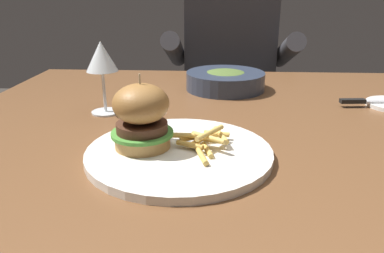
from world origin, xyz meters
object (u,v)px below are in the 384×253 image
object	(u,v)px
main_plate	(179,153)
diner_person	(228,98)
burger_sandwich	(141,116)
wine_glass	(102,60)
soup_bowl	(226,80)
table_knife	(375,101)

from	to	relation	value
main_plate	diner_person	size ratio (longest dim) A/B	0.27
main_plate	burger_sandwich	distance (m)	0.09
burger_sandwich	wine_glass	distance (m)	0.26
soup_bowl	diner_person	world-z (taller)	diner_person
main_plate	wine_glass	world-z (taller)	wine_glass
wine_glass	diner_person	xyz separation A→B (m)	(0.31, 0.76, -0.30)
burger_sandwich	table_knife	size ratio (longest dim) A/B	0.60
wine_glass	soup_bowl	bearing A→B (deg)	39.25
soup_bowl	burger_sandwich	bearing A→B (deg)	-109.00
main_plate	wine_glass	bearing A→B (deg)	129.76
main_plate	table_knife	distance (m)	0.55
diner_person	main_plate	bearing A→B (deg)	-97.01
diner_person	wine_glass	bearing A→B (deg)	-112.37
burger_sandwich	wine_glass	size ratio (longest dim) A/B	0.78
main_plate	diner_person	world-z (taller)	diner_person
table_knife	soup_bowl	distance (m)	0.38
table_knife	burger_sandwich	bearing A→B (deg)	-149.09
wine_glass	soup_bowl	world-z (taller)	wine_glass
burger_sandwich	soup_bowl	size ratio (longest dim) A/B	0.58
main_plate	soup_bowl	world-z (taller)	soup_bowl
main_plate	soup_bowl	size ratio (longest dim) A/B	1.43
burger_sandwich	table_knife	bearing A→B (deg)	30.91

